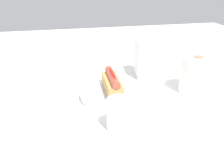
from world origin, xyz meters
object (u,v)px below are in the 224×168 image
paper_towel_roll (196,75)px  hotdog_front (112,82)px  water_glass (119,116)px  serving_bowl (112,93)px  napkin_box (141,59)px

paper_towel_roll → hotdog_front: bearing=-95.1°
hotdog_front → water_glass: bearing=-6.9°
hotdog_front → water_glass: size_ratio=1.69×
water_glass → serving_bowl: bearing=173.1°
serving_bowl → hotdog_front: size_ratio=1.48×
napkin_box → water_glass: bearing=-20.9°
serving_bowl → hotdog_front: 0.04m
hotdog_front → paper_towel_roll: paper_towel_roll is taller
water_glass → paper_towel_roll: paper_towel_roll is taller
hotdog_front → water_glass: (0.19, -0.02, -0.01)m
hotdog_front → napkin_box: size_ratio=1.01×
serving_bowl → water_glass: (0.19, -0.02, 0.03)m
hotdog_front → napkin_box: 0.23m
serving_bowl → water_glass: size_ratio=2.50×
serving_bowl → water_glass: 0.19m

